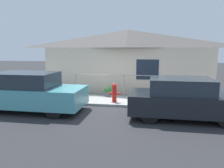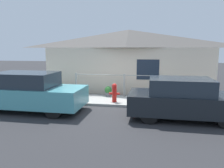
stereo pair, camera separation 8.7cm
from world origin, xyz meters
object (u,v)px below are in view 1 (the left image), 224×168
Objects in this scene: car_right at (183,99)px; potted_plant_corner at (166,94)px; car_left at (29,92)px; potted_plant_near_hydrant at (108,91)px; potted_plant_by_fence at (59,88)px; fire_hydrant at (114,92)px.

potted_plant_corner is (-0.38, 2.19, -0.29)m from car_right.
potted_plant_near_hydrant is (2.55, 2.59, -0.37)m from car_left.
car_left is 1.11× the size of car_right.
potted_plant_corner is at bearing -8.31° from potted_plant_near_hydrant.
potted_plant_corner is (5.17, -0.46, -0.04)m from potted_plant_by_fence.
potted_plant_near_hydrant is 2.72m from potted_plant_corner.
potted_plant_corner is (5.24, 2.20, -0.34)m from car_left.
fire_hydrant reaches higher than potted_plant_by_fence.
car_left is 2.67m from potted_plant_by_fence.
car_right reaches higher than potted_plant_corner.
potted_plant_corner is (2.69, -0.39, 0.03)m from potted_plant_near_hydrant.
car_right is 6.15m from potted_plant_by_fence.
potted_plant_by_fence is at bearing 88.92° from car_left.
fire_hydrant is 1.48× the size of potted_plant_corner.
potted_plant_by_fence is (-5.55, 2.65, -0.25)m from car_right.
car_right is 4.03m from potted_plant_near_hydrant.
car_right is at bearing -30.47° from fire_hydrant.
potted_plant_near_hydrant is 2.48m from potted_plant_by_fence.
car_left is 3.65m from potted_plant_near_hydrant.
potted_plant_near_hydrant is at bearing -1.51° from potted_plant_by_fence.
car_left reaches higher than fire_hydrant.
car_left is 5.14× the size of fire_hydrant.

